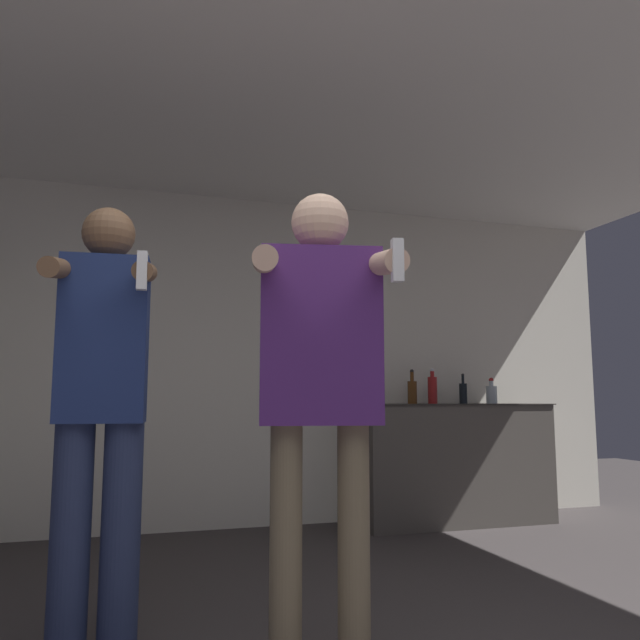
% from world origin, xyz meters
% --- Properties ---
extents(wall_back, '(7.00, 0.06, 2.55)m').
position_xyz_m(wall_back, '(0.00, 3.38, 1.27)').
color(wall_back, beige).
rests_on(wall_back, ground_plane).
extents(ceiling_slab, '(7.00, 3.87, 0.05)m').
position_xyz_m(ceiling_slab, '(0.00, 1.68, 2.57)').
color(ceiling_slab, silver).
rests_on(ceiling_slab, wall_back).
extents(counter, '(1.58, 0.60, 0.93)m').
position_xyz_m(counter, '(1.85, 3.07, 0.46)').
color(counter, '#47423D').
rests_on(counter, ground_plane).
extents(bottle_dark_rum, '(0.09, 0.09, 0.21)m').
position_xyz_m(bottle_dark_rum, '(2.26, 3.10, 1.01)').
color(bottle_dark_rum, silver).
rests_on(bottle_dark_rum, counter).
extents(bottle_green_wine, '(0.06, 0.06, 0.24)m').
position_xyz_m(bottle_green_wine, '(1.99, 3.10, 1.01)').
color(bottle_green_wine, black).
rests_on(bottle_green_wine, counter).
extents(bottle_brown_liquor, '(0.07, 0.07, 0.27)m').
position_xyz_m(bottle_brown_liquor, '(1.54, 3.10, 1.03)').
color(bottle_brown_liquor, '#563314').
rests_on(bottle_brown_liquor, counter).
extents(bottle_amber_bourbon, '(0.07, 0.07, 0.28)m').
position_xyz_m(bottle_amber_bourbon, '(1.72, 3.10, 1.04)').
color(bottle_amber_bourbon, maroon).
rests_on(bottle_amber_bourbon, counter).
extents(person_woman_foreground, '(0.58, 0.58, 1.75)m').
position_xyz_m(person_woman_foreground, '(0.06, 0.77, 1.08)').
color(person_woman_foreground, '#75664C').
rests_on(person_woman_foreground, ground_plane).
extents(person_man_side, '(0.42, 0.46, 1.74)m').
position_xyz_m(person_man_side, '(-0.72, 1.16, 0.94)').
color(person_man_side, navy).
rests_on(person_man_side, ground_plane).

